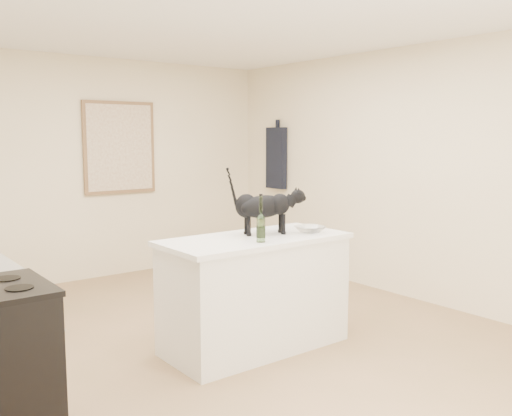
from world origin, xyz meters
name	(u,v)px	position (x,y,z in m)	size (l,w,h in m)	color
floor	(230,342)	(0.00, 0.00, 0.00)	(5.50, 5.50, 0.00)	#9C7553
ceiling	(229,16)	(0.00, 0.00, 2.60)	(5.50, 5.50, 0.00)	white
wall_back	(95,169)	(0.00, 2.75, 1.30)	(4.50, 4.50, 0.00)	beige
wall_right	(407,174)	(2.25, 0.00, 1.30)	(5.50, 5.50, 0.00)	beige
island_base	(255,295)	(0.10, -0.20, 0.43)	(1.44, 0.67, 0.86)	white
island_top	(255,239)	(0.10, -0.20, 0.88)	(1.50, 0.70, 0.04)	white
artwork_frame	(120,148)	(0.30, 2.72, 1.55)	(0.90, 0.03, 1.10)	brown
artwork_canvas	(120,148)	(0.30, 2.70, 1.55)	(0.82, 0.00, 1.02)	beige
hanging_garment	(276,158)	(2.19, 2.05, 1.40)	(0.08, 0.34, 0.80)	black
black_cat	(264,209)	(0.23, -0.15, 1.10)	(0.58, 0.17, 0.40)	black
wine_bottle	(261,221)	(0.00, -0.40, 1.06)	(0.07, 0.07, 0.32)	#2F5522
glass_bowl	(310,229)	(0.57, -0.33, 0.93)	(0.23, 0.23, 0.06)	silver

